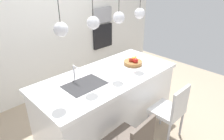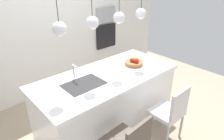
# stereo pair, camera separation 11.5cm
# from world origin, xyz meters

# --- Properties ---
(floor) EXTENTS (6.60, 6.60, 0.00)m
(floor) POSITION_xyz_m (0.00, 0.00, 0.00)
(floor) COLOR tan
(floor) RESTS_ON ground
(back_wall) EXTENTS (6.00, 0.10, 2.60)m
(back_wall) POSITION_xyz_m (0.00, 1.65, 1.30)
(back_wall) COLOR silver
(back_wall) RESTS_ON ground
(kitchen_island) EXTENTS (2.25, 1.02, 0.94)m
(kitchen_island) POSITION_xyz_m (0.00, 0.00, 0.47)
(kitchen_island) COLOR white
(kitchen_island) RESTS_ON ground
(sink_basin) EXTENTS (0.56, 0.40, 0.02)m
(sink_basin) POSITION_xyz_m (-0.43, 0.00, 0.93)
(sink_basin) COLOR #2D2D30
(sink_basin) RESTS_ON kitchen_island
(faucet) EXTENTS (0.02, 0.17, 0.22)m
(faucet) POSITION_xyz_m (-0.43, 0.21, 1.08)
(faucet) COLOR silver
(faucet) RESTS_ON kitchen_island
(fruit_bowl) EXTENTS (0.31, 0.31, 0.15)m
(fruit_bowl) POSITION_xyz_m (0.58, -0.02, 0.99)
(fruit_bowl) COLOR #9E6B38
(fruit_bowl) RESTS_ON kitchen_island
(microwave) EXTENTS (0.54, 0.08, 0.34)m
(microwave) POSITION_xyz_m (1.32, 1.58, 1.44)
(microwave) COLOR #9E9EA3
(microwave) RESTS_ON back_wall
(oven) EXTENTS (0.56, 0.08, 0.56)m
(oven) POSITION_xyz_m (1.32, 1.58, 0.94)
(oven) COLOR black
(oven) RESTS_ON back_wall
(chair_middle) EXTENTS (0.43, 0.42, 0.92)m
(chair_middle) POSITION_xyz_m (0.46, -0.87, 0.52)
(chair_middle) COLOR silver
(chair_middle) RESTS_ON ground
(pendant_light_left) EXTENTS (0.17, 0.17, 0.77)m
(pendant_light_left) POSITION_xyz_m (-0.70, 0.00, 1.76)
(pendant_light_left) COLOR silver
(pendant_light_center_left) EXTENTS (0.17, 0.17, 0.77)m
(pendant_light_center_left) POSITION_xyz_m (-0.23, 0.00, 1.76)
(pendant_light_center_left) COLOR silver
(pendant_light_center_right) EXTENTS (0.17, 0.17, 0.77)m
(pendant_light_center_right) POSITION_xyz_m (0.23, 0.00, 1.76)
(pendant_light_center_right) COLOR silver
(pendant_light_right) EXTENTS (0.17, 0.17, 0.77)m
(pendant_light_right) POSITION_xyz_m (0.70, 0.00, 1.76)
(pendant_light_right) COLOR silver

